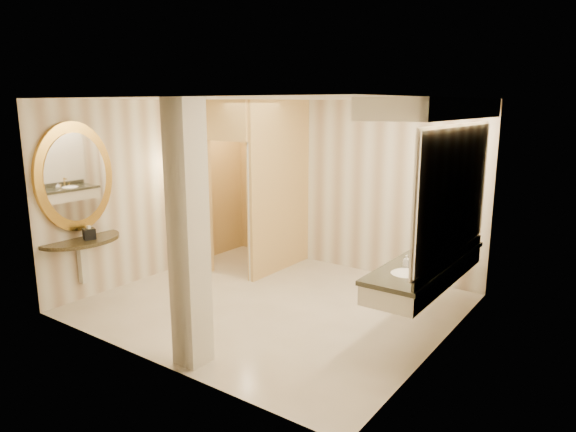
% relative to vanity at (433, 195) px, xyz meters
% --- Properties ---
extents(floor, '(4.50, 4.50, 0.00)m').
position_rel_vanity_xyz_m(floor, '(-1.98, -0.40, -1.63)').
color(floor, beige).
rests_on(floor, ground).
extents(ceiling, '(4.50, 4.50, 0.00)m').
position_rel_vanity_xyz_m(ceiling, '(-1.98, -0.40, 1.07)').
color(ceiling, silver).
rests_on(ceiling, wall_back).
extents(wall_back, '(4.50, 0.02, 2.70)m').
position_rel_vanity_xyz_m(wall_back, '(-1.98, 1.60, -0.28)').
color(wall_back, beige).
rests_on(wall_back, floor).
extents(wall_front, '(4.50, 0.02, 2.70)m').
position_rel_vanity_xyz_m(wall_front, '(-1.98, -2.40, -0.28)').
color(wall_front, beige).
rests_on(wall_front, floor).
extents(wall_left, '(0.02, 4.00, 2.70)m').
position_rel_vanity_xyz_m(wall_left, '(-4.23, -0.40, -0.28)').
color(wall_left, beige).
rests_on(wall_left, floor).
extents(wall_right, '(0.02, 4.00, 2.70)m').
position_rel_vanity_xyz_m(wall_right, '(0.27, -0.40, -0.28)').
color(wall_right, beige).
rests_on(wall_right, floor).
extents(toilet_closet, '(1.50, 1.55, 2.70)m').
position_rel_vanity_xyz_m(toilet_closet, '(-3.09, 0.57, -0.24)').
color(toilet_closet, '#E5C078').
rests_on(toilet_closet, floor).
extents(wall_sconce, '(0.14, 0.14, 0.42)m').
position_rel_vanity_xyz_m(wall_sconce, '(-3.90, 0.03, 0.10)').
color(wall_sconce, '#B8913B').
rests_on(wall_sconce, toilet_closet).
extents(vanity, '(0.75, 2.45, 2.09)m').
position_rel_vanity_xyz_m(vanity, '(0.00, 0.00, 0.00)').
color(vanity, beige).
rests_on(vanity, floor).
extents(console_shelf, '(1.11, 1.11, 2.01)m').
position_rel_vanity_xyz_m(console_shelf, '(-4.19, -1.78, -0.28)').
color(console_shelf, black).
rests_on(console_shelf, floor).
extents(pillar, '(0.30, 0.30, 2.70)m').
position_rel_vanity_xyz_m(pillar, '(-1.70, -2.14, -0.28)').
color(pillar, beige).
rests_on(pillar, floor).
extents(tissue_box, '(0.18, 0.18, 0.14)m').
position_rel_vanity_xyz_m(tissue_box, '(-4.02, -1.74, -0.68)').
color(tissue_box, black).
rests_on(tissue_box, console_shelf).
extents(toilet, '(0.66, 0.88, 0.79)m').
position_rel_vanity_xyz_m(toilet, '(-3.08, 1.15, -1.23)').
color(toilet, white).
rests_on(toilet, floor).
extents(soap_bottle_a, '(0.06, 0.06, 0.13)m').
position_rel_vanity_xyz_m(soap_bottle_a, '(-0.12, -0.40, -0.69)').
color(soap_bottle_a, beige).
rests_on(soap_bottle_a, vanity).
extents(soap_bottle_b, '(0.11, 0.11, 0.12)m').
position_rel_vanity_xyz_m(soap_bottle_b, '(-0.04, 0.33, -0.69)').
color(soap_bottle_b, silver).
rests_on(soap_bottle_b, vanity).
extents(soap_bottle_c, '(0.09, 0.09, 0.22)m').
position_rel_vanity_xyz_m(soap_bottle_c, '(-0.05, -0.02, -0.64)').
color(soap_bottle_c, '#C6B28C').
rests_on(soap_bottle_c, vanity).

